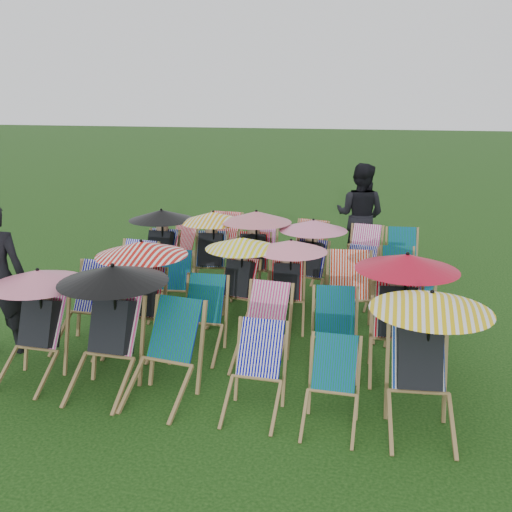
% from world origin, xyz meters
% --- Properties ---
extents(ground, '(100.00, 100.00, 0.00)m').
position_xyz_m(ground, '(0.00, 0.00, 0.00)').
color(ground, black).
rests_on(ground, ground).
extents(deckchair_0, '(1.06, 1.10, 1.26)m').
position_xyz_m(deckchair_0, '(-2.06, -2.12, 0.67)').
color(deckchair_0, olive).
rests_on(deckchair_0, ground).
extents(deckchair_1, '(1.17, 1.21, 1.39)m').
position_xyz_m(deckchair_1, '(-1.14, -2.16, 0.73)').
color(deckchair_1, olive).
rests_on(deckchair_1, ground).
extents(deckchair_2, '(0.76, 0.98, 0.99)m').
position_xyz_m(deckchair_2, '(-0.49, -2.22, 0.50)').
color(deckchair_2, olive).
rests_on(deckchair_2, ground).
extents(deckchair_3, '(0.58, 0.81, 0.87)m').
position_xyz_m(deckchair_3, '(0.51, -2.26, 0.43)').
color(deckchair_3, olive).
rests_on(deckchair_3, ground).
extents(deckchair_4, '(0.54, 0.76, 0.82)m').
position_xyz_m(deckchair_4, '(1.29, -2.33, 0.41)').
color(deckchair_4, olive).
rests_on(deckchair_4, ground).
extents(deckchair_5, '(1.14, 1.22, 1.36)m').
position_xyz_m(deckchair_5, '(2.12, -2.17, 0.72)').
color(deckchair_5, olive).
rests_on(deckchair_5, ground).
extents(deckchair_6, '(0.68, 0.94, 1.01)m').
position_xyz_m(deckchair_6, '(-1.96, -1.17, 0.51)').
color(deckchair_6, olive).
rests_on(deckchair_6, ground).
extents(deckchair_7, '(1.15, 1.21, 1.37)m').
position_xyz_m(deckchair_7, '(-1.30, -1.05, 0.72)').
color(deckchair_7, olive).
rests_on(deckchair_7, ground).
extents(deckchair_8, '(0.63, 0.86, 0.91)m').
position_xyz_m(deckchair_8, '(-0.49, -1.05, 0.45)').
color(deckchair_8, olive).
rests_on(deckchair_8, ground).
extents(deckchair_9, '(0.67, 0.89, 0.92)m').
position_xyz_m(deckchair_9, '(0.33, -1.18, 0.46)').
color(deckchair_9, olive).
rests_on(deckchair_9, ground).
extents(deckchair_10, '(0.68, 0.88, 0.90)m').
position_xyz_m(deckchair_10, '(1.19, -1.10, 0.45)').
color(deckchair_10, olive).
rests_on(deckchair_10, ground).
extents(deckchair_11, '(1.17, 1.24, 1.39)m').
position_xyz_m(deckchair_11, '(1.91, -1.00, 0.74)').
color(deckchair_11, olive).
rests_on(deckchair_11, ground).
extents(deckchair_12, '(0.74, 0.97, 1.00)m').
position_xyz_m(deckchair_12, '(-1.98, 0.05, 0.50)').
color(deckchair_12, olive).
rests_on(deckchair_12, ground).
extents(deckchair_13, '(0.69, 0.89, 0.89)m').
position_xyz_m(deckchair_13, '(-1.30, 0.05, 0.44)').
color(deckchair_13, olive).
rests_on(deckchair_13, ground).
extents(deckchair_14, '(1.02, 1.09, 1.21)m').
position_xyz_m(deckchair_14, '(-0.31, 0.06, 0.64)').
color(deckchair_14, olive).
rests_on(deckchair_14, ground).
extents(deckchair_15, '(1.01, 1.09, 1.20)m').
position_xyz_m(deckchair_15, '(0.40, 0.11, 0.63)').
color(deckchair_15, olive).
rests_on(deckchair_15, ground).
extents(deckchair_16, '(0.80, 1.02, 1.02)m').
position_xyz_m(deckchair_16, '(1.26, 0.10, 0.51)').
color(deckchair_16, olive).
rests_on(deckchair_16, ground).
extents(deckchair_17, '(0.69, 0.88, 0.88)m').
position_xyz_m(deckchair_17, '(2.08, -0.02, 0.44)').
color(deckchair_17, olive).
rests_on(deckchair_17, ground).
extents(deckchair_18, '(1.09, 1.13, 1.29)m').
position_xyz_m(deckchair_18, '(-2.02, 1.29, 0.68)').
color(deckchair_18, olive).
rests_on(deckchair_18, ground).
extents(deckchair_19, '(1.08, 1.17, 1.29)m').
position_xyz_m(deckchair_19, '(-1.12, 1.34, 0.68)').
color(deckchair_19, olive).
rests_on(deckchair_19, ground).
extents(deckchair_20, '(1.13, 1.21, 1.34)m').
position_xyz_m(deckchair_20, '(-0.38, 1.29, 0.71)').
color(deckchair_20, olive).
rests_on(deckchair_20, ground).
extents(deckchair_21, '(1.06, 1.13, 1.26)m').
position_xyz_m(deckchair_21, '(0.52, 1.22, 0.67)').
color(deckchair_21, olive).
rests_on(deckchair_21, ground).
extents(deckchair_22, '(0.69, 0.86, 0.83)m').
position_xyz_m(deckchair_22, '(1.28, 1.23, 0.42)').
color(deckchair_22, olive).
rests_on(deckchair_22, ground).
extents(deckchair_23, '(0.65, 0.85, 0.86)m').
position_xyz_m(deckchair_23, '(1.91, 1.20, 0.43)').
color(deckchair_23, olive).
rests_on(deckchair_23, ground).
extents(deckchair_24, '(0.66, 0.84, 0.83)m').
position_xyz_m(deckchair_24, '(-2.04, 2.29, 0.41)').
color(deckchair_24, olive).
rests_on(deckchair_24, ground).
extents(deckchair_25, '(0.72, 0.98, 1.03)m').
position_xyz_m(deckchair_25, '(-1.26, 2.32, 0.51)').
color(deckchair_25, olive).
rests_on(deckchair_25, ground).
extents(deckchair_26, '(0.67, 0.87, 0.88)m').
position_xyz_m(deckchair_26, '(-0.48, 2.32, 0.44)').
color(deckchair_26, olive).
rests_on(deckchair_26, ground).
extents(deckchair_27, '(0.80, 1.00, 0.97)m').
position_xyz_m(deckchair_27, '(0.31, 2.30, 0.48)').
color(deckchair_27, olive).
rests_on(deckchair_27, ground).
extents(deckchair_28, '(0.70, 0.91, 0.93)m').
position_xyz_m(deckchair_28, '(1.31, 2.33, 0.46)').
color(deckchair_28, olive).
rests_on(deckchair_28, ground).
extents(deckchair_29, '(0.67, 0.89, 0.91)m').
position_xyz_m(deckchair_29, '(1.98, 2.34, 0.45)').
color(deckchair_29, olive).
rests_on(deckchair_29, ground).
extents(person_rear, '(1.09, 0.94, 1.94)m').
position_xyz_m(person_rear, '(1.18, 3.28, 0.97)').
color(person_rear, black).
rests_on(person_rear, ground).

